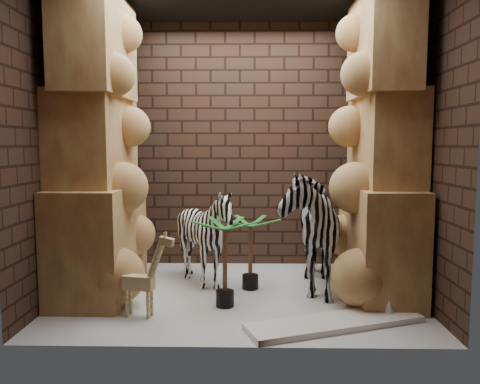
{
  "coord_description": "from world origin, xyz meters",
  "views": [
    {
      "loc": [
        0.12,
        -4.64,
        1.52
      ],
      "look_at": [
        0.02,
        0.15,
        1.03
      ],
      "focal_mm": 35.19,
      "sensor_mm": 36.0,
      "label": 1
    }
  ],
  "objects_px": {
    "zebra_right": "(307,218)",
    "zebra_left": "(205,242)",
    "palm_front": "(250,253)",
    "palm_back": "(225,263)",
    "surfboard": "(335,323)",
    "giraffe_toy": "(139,273)"
  },
  "relations": [
    {
      "from": "zebra_right",
      "to": "palm_back",
      "type": "height_order",
      "value": "zebra_right"
    },
    {
      "from": "giraffe_toy",
      "to": "surfboard",
      "type": "height_order",
      "value": "giraffe_toy"
    },
    {
      "from": "zebra_left",
      "to": "surfboard",
      "type": "bearing_deg",
      "value": -30.96
    },
    {
      "from": "zebra_left",
      "to": "palm_back",
      "type": "relative_size",
      "value": 1.27
    },
    {
      "from": "palm_front",
      "to": "surfboard",
      "type": "bearing_deg",
      "value": -54.62
    },
    {
      "from": "zebra_left",
      "to": "surfboard",
      "type": "height_order",
      "value": "zebra_left"
    },
    {
      "from": "giraffe_toy",
      "to": "palm_back",
      "type": "bearing_deg",
      "value": 32.37
    },
    {
      "from": "zebra_left",
      "to": "surfboard",
      "type": "distance_m",
      "value": 1.68
    },
    {
      "from": "zebra_right",
      "to": "palm_front",
      "type": "bearing_deg",
      "value": -174.15
    },
    {
      "from": "zebra_right",
      "to": "palm_back",
      "type": "distance_m",
      "value": 1.07
    },
    {
      "from": "palm_front",
      "to": "palm_back",
      "type": "xyz_separation_m",
      "value": [
        -0.24,
        -0.55,
        0.03
      ]
    },
    {
      "from": "zebra_right",
      "to": "zebra_left",
      "type": "relative_size",
      "value": 1.4
    },
    {
      "from": "zebra_left",
      "to": "palm_front",
      "type": "xyz_separation_m",
      "value": [
        0.48,
        -0.09,
        -0.1
      ]
    },
    {
      "from": "palm_back",
      "to": "zebra_right",
      "type": "bearing_deg",
      "value": 35.5
    },
    {
      "from": "giraffe_toy",
      "to": "palm_back",
      "type": "relative_size",
      "value": 0.94
    },
    {
      "from": "palm_front",
      "to": "zebra_right",
      "type": "bearing_deg",
      "value": 4.4
    },
    {
      "from": "zebra_left",
      "to": "zebra_right",
      "type": "bearing_deg",
      "value": 9.12
    },
    {
      "from": "surfboard",
      "to": "palm_front",
      "type": "bearing_deg",
      "value": 105.18
    },
    {
      "from": "zebra_right",
      "to": "giraffe_toy",
      "type": "height_order",
      "value": "zebra_right"
    },
    {
      "from": "giraffe_toy",
      "to": "palm_front",
      "type": "distance_m",
      "value": 1.28
    },
    {
      "from": "zebra_right",
      "to": "palm_front",
      "type": "relative_size",
      "value": 1.94
    },
    {
      "from": "zebra_right",
      "to": "surfboard",
      "type": "bearing_deg",
      "value": -82.07
    }
  ]
}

